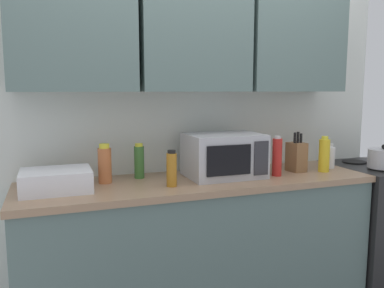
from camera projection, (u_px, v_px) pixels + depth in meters
name	position (u px, v px, depth m)	size (l,w,h in m)	color
wall_back_with_cabinets	(188.00, 73.00, 2.61)	(3.10, 0.38, 2.60)	silver
counter_run	(200.00, 247.00, 2.55)	(2.23, 0.63, 0.90)	slate
stove_range	(382.00, 221.00, 3.04)	(0.76, 0.64, 0.91)	black
kettle	(383.00, 159.00, 2.78)	(0.21, 0.21, 0.17)	#B2B2B7
microwave	(224.00, 155.00, 2.55)	(0.48, 0.37, 0.28)	#B7B7BC
dish_rack	(56.00, 180.00, 2.19)	(0.38, 0.30, 0.12)	silver
knife_block	(296.00, 156.00, 2.72)	(0.11, 0.13, 0.28)	brown
bottle_amber_vinegar	(172.00, 169.00, 2.29)	(0.06, 0.06, 0.21)	#AD701E
bottle_yellow_mustard	(324.00, 155.00, 2.70)	(0.07, 0.07, 0.25)	gold
bottle_red_sauce	(277.00, 157.00, 2.57)	(0.06, 0.06, 0.26)	red
bottle_green_oil	(139.00, 161.00, 2.50)	(0.06, 0.06, 0.22)	#386B2D
bottle_spice_jar	(105.00, 164.00, 2.37)	(0.08, 0.08, 0.24)	#BC6638
bottle_white_jar	(330.00, 157.00, 2.83)	(0.07, 0.07, 0.18)	white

